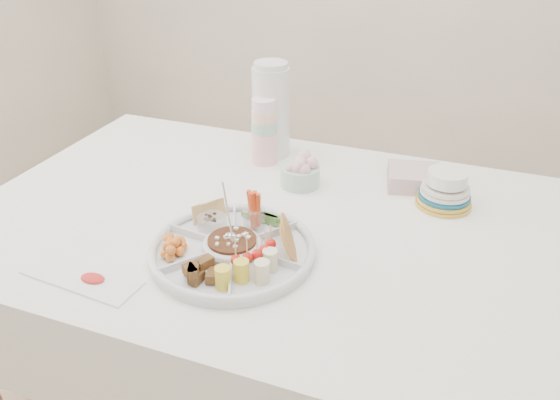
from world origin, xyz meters
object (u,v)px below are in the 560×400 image
at_px(dining_table, 262,325).
at_px(thermos, 271,109).
at_px(party_tray, 232,247).
at_px(plate_stack, 445,190).

distance_m(dining_table, thermos, 0.66).
height_order(dining_table, thermos, thermos).
height_order(dining_table, party_tray, party_tray).
bearing_deg(dining_table, party_tray, -86.81).
bearing_deg(plate_stack, dining_table, -152.89).
xyz_separation_m(thermos, plate_stack, (0.56, -0.15, -0.10)).
bearing_deg(thermos, dining_table, -73.32).
bearing_deg(dining_table, plate_stack, 27.11).
relative_size(dining_table, thermos, 5.03).
distance_m(party_tray, thermos, 0.59).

